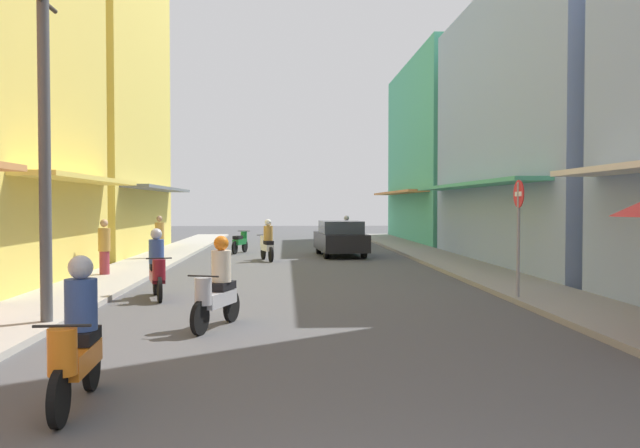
% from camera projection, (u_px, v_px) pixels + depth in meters
% --- Properties ---
extents(ground_plane, '(89.47, 89.47, 0.00)m').
position_uv_depth(ground_plane, '(303.00, 274.00, 19.67)').
color(ground_plane, '#4C4C4F').
extents(sidewalk_left, '(2.05, 48.67, 0.12)m').
position_uv_depth(sidewalk_left, '(123.00, 273.00, 19.38)').
color(sidewalk_left, '#ADA89E').
rests_on(sidewalk_left, ground).
extents(sidewalk_right, '(2.05, 48.67, 0.12)m').
position_uv_depth(sidewalk_right, '(477.00, 271.00, 19.96)').
color(sidewalk_right, gray).
rests_on(sidewalk_right, ground).
extents(building_left_far, '(7.05, 10.91, 12.74)m').
position_uv_depth(building_left_far, '(77.00, 105.00, 27.56)').
color(building_left_far, '#EFD159').
rests_on(building_left_far, ground).
extents(building_right_mid, '(7.05, 13.53, 9.64)m').
position_uv_depth(building_right_mid, '(567.00, 128.00, 22.81)').
color(building_right_mid, '#8CA5CC').
rests_on(building_right_mid, ground).
extents(building_right_far, '(7.05, 13.31, 10.17)m').
position_uv_depth(building_right_far, '(459.00, 153.00, 37.02)').
color(building_right_far, '#4CB28C').
rests_on(building_right_far, ground).
extents(motorbike_red, '(0.69, 1.77, 1.58)m').
position_uv_depth(motorbike_red, '(345.00, 233.00, 32.27)').
color(motorbike_red, black).
rests_on(motorbike_red, ground).
extents(motorbike_green, '(0.70, 1.76, 0.96)m').
position_uv_depth(motorbike_green, '(240.00, 242.00, 28.21)').
color(motorbike_green, black).
rests_on(motorbike_green, ground).
extents(motorbike_silver, '(0.77, 1.73, 1.58)m').
position_uv_depth(motorbike_silver, '(217.00, 287.00, 11.10)').
color(motorbike_silver, black).
rests_on(motorbike_silver, ground).
extents(motorbike_maroon, '(0.68, 1.77, 1.58)m').
position_uv_depth(motorbike_maroon, '(157.00, 267.00, 14.60)').
color(motorbike_maroon, black).
rests_on(motorbike_maroon, ground).
extents(motorbike_orange, '(0.55, 1.81, 1.58)m').
position_uv_depth(motorbike_orange, '(77.00, 340.00, 6.78)').
color(motorbike_orange, black).
rests_on(motorbike_orange, ground).
extents(motorbike_white, '(0.68, 1.77, 1.58)m').
position_uv_depth(motorbike_white, '(267.00, 242.00, 24.37)').
color(motorbike_white, black).
rests_on(motorbike_white, ground).
extents(parked_car, '(2.03, 4.21, 1.45)m').
position_uv_depth(parked_car, '(340.00, 238.00, 26.61)').
color(parked_car, black).
rests_on(parked_car, ground).
extents(pedestrian_crossing, '(0.34, 0.34, 1.70)m').
position_uv_depth(pedestrian_crossing, '(160.00, 238.00, 24.44)').
color(pedestrian_crossing, '#BF8C3F').
rests_on(pedestrian_crossing, ground).
extents(pedestrian_foreground, '(0.34, 0.34, 1.70)m').
position_uv_depth(pedestrian_foreground, '(104.00, 249.00, 18.54)').
color(pedestrian_foreground, '#99333F').
rests_on(pedestrian_foreground, ground).
extents(utility_pole, '(0.20, 1.20, 6.16)m').
position_uv_depth(utility_pole, '(45.00, 144.00, 10.99)').
color(utility_pole, '#4C4C4F').
rests_on(utility_pole, ground).
extents(street_sign_no_entry, '(0.07, 0.60, 2.65)m').
position_uv_depth(street_sign_no_entry, '(518.00, 223.00, 13.96)').
color(street_sign_no_entry, gray).
rests_on(street_sign_no_entry, ground).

